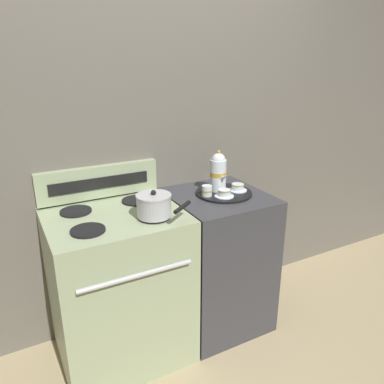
{
  "coord_description": "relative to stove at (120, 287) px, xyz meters",
  "views": [
    {
      "loc": [
        -0.81,
        -1.84,
        1.72
      ],
      "look_at": [
        0.15,
        -0.07,
        1.0
      ],
      "focal_mm": 35.0,
      "sensor_mm": 36.0,
      "label": 1
    }
  ],
  "objects": [
    {
      "name": "wall_back",
      "position": [
        0.29,
        0.33,
        0.64
      ],
      "size": [
        6.0,
        0.05,
        2.2
      ],
      "color": "#666056",
      "rests_on": "ground"
    },
    {
      "name": "saucepan",
      "position": [
        0.18,
        -0.14,
        0.53
      ],
      "size": [
        0.26,
        0.28,
        0.14
      ],
      "color": "#B7B7BC",
      "rests_on": "stove"
    },
    {
      "name": "teacup_left",
      "position": [
        0.66,
        -0.07,
        0.49
      ],
      "size": [
        0.12,
        0.12,
        0.04
      ],
      "color": "silver",
      "rests_on": "serving_tray"
    },
    {
      "name": "teapot",
      "position": [
        0.69,
        0.04,
        0.59
      ],
      "size": [
        0.1,
        0.16,
        0.26
      ],
      "color": "silver",
      "rests_on": "serving_tray"
    },
    {
      "name": "ground_plane",
      "position": [
        0.29,
        0.0,
        -0.46
      ],
      "size": [
        6.0,
        6.0,
        0.0
      ],
      "primitive_type": "plane",
      "color": "tan"
    },
    {
      "name": "side_counter",
      "position": [
        0.67,
        0.0,
        -0.0
      ],
      "size": [
        0.58,
        0.61,
        0.92
      ],
      "color": "#38383D",
      "rests_on": "ground"
    },
    {
      "name": "control_panel",
      "position": [
        0.0,
        0.28,
        0.56
      ],
      "size": [
        0.72,
        0.05,
        0.19
      ],
      "color": "#9EAD84",
      "rests_on": "stove"
    },
    {
      "name": "creamer_jug",
      "position": [
        0.57,
        -0.01,
        0.5
      ],
      "size": [
        0.06,
        0.06,
        0.06
      ],
      "color": "silver",
      "rests_on": "serving_tray"
    },
    {
      "name": "teacup_right",
      "position": [
        0.79,
        -0.02,
        0.49
      ],
      "size": [
        0.12,
        0.12,
        0.04
      ],
      "color": "silver",
      "rests_on": "serving_tray"
    },
    {
      "name": "stove",
      "position": [
        0.0,
        0.0,
        0.0
      ],
      "size": [
        0.73,
        0.64,
        0.93
      ],
      "color": "#9EAD84",
      "rests_on": "ground"
    },
    {
      "name": "serving_tray",
      "position": [
        0.7,
        -0.0,
        0.46
      ],
      "size": [
        0.35,
        0.35,
        0.01
      ],
      "color": "black",
      "rests_on": "side_counter"
    }
  ]
}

